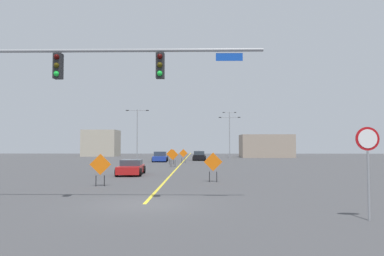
{
  "coord_description": "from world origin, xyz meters",
  "views": [
    {
      "loc": [
        2.19,
        -14.34,
        2.41
      ],
      "look_at": [
        1.39,
        29.62,
        4.48
      ],
      "focal_mm": 33.04,
      "sensor_mm": 36.0,
      "label": 1
    }
  ],
  "objects": [
    {
      "name": "car_yellow_far",
      "position": [
        -3.62,
        41.2,
        0.6
      ],
      "size": [
        2.13,
        4.17,
        1.29
      ],
      "color": "gold",
      "rests_on": "ground"
    },
    {
      "name": "stop_sign",
      "position": [
        7.62,
        -2.92,
        2.09
      ],
      "size": [
        0.76,
        0.07,
        2.98
      ],
      "color": "gray",
      "rests_on": "ground"
    },
    {
      "name": "street_lamp_far_left",
      "position": [
        7.69,
        48.11,
        4.44
      ],
      "size": [
        3.82,
        0.24,
        7.37
      ],
      "color": "gray",
      "rests_on": "ground"
    },
    {
      "name": "street_lamp_near_right",
      "position": [
        8.77,
        60.51,
        5.41
      ],
      "size": [
        2.91,
        0.24,
        9.38
      ],
      "color": "gray",
      "rests_on": "ground"
    },
    {
      "name": "construction_sign_left_shoulder",
      "position": [
        0.2,
        32.18,
        1.16
      ],
      "size": [
        1.1,
        0.22,
        1.83
      ],
      "color": "orange",
      "rests_on": "ground"
    },
    {
      "name": "road_centre_stripe",
      "position": [
        0.0,
        44.38,
        0.0
      ],
      "size": [
        0.16,
        88.77,
        0.01
      ],
      "color": "yellow",
      "rests_on": "ground"
    },
    {
      "name": "traffic_signal_assembly",
      "position": [
        -3.54,
        -0.01,
        5.11
      ],
      "size": [
        12.79,
        0.44,
        6.89
      ],
      "color": "gray",
      "rests_on": "ground"
    },
    {
      "name": "car_blue_distant",
      "position": [
        -3.22,
        35.62,
        0.65
      ],
      "size": [
        2.23,
        4.44,
        1.43
      ],
      "color": "#1E389E",
      "rests_on": "ground"
    },
    {
      "name": "construction_sign_right_shoulder",
      "position": [
        -0.56,
        23.88,
        1.22
      ],
      "size": [
        1.16,
        0.29,
        1.91
      ],
      "color": "orange",
      "rests_on": "ground"
    },
    {
      "name": "roadside_building_east",
      "position": [
        14.99,
        52.78,
        2.14
      ],
      "size": [
        9.59,
        6.23,
        4.27
      ],
      "color": "gray",
      "rests_on": "ground"
    },
    {
      "name": "car_red_near",
      "position": [
        -3.19,
        13.85,
        0.56
      ],
      "size": [
        2.16,
        4.31,
        1.2
      ],
      "color": "red",
      "rests_on": "ground"
    },
    {
      "name": "ground",
      "position": [
        0.0,
        0.0,
        0.0
      ],
      "size": [
        159.78,
        159.78,
        0.0
      ],
      "primitive_type": "plane",
      "color": "#444447"
    },
    {
      "name": "construction_sign_median_far",
      "position": [
        -1.13,
        28.9,
        1.18
      ],
      "size": [
        1.24,
        0.07,
        1.89
      ],
      "color": "orange",
      "rests_on": "ground"
    },
    {
      "name": "street_lamp_near_left",
      "position": [
        -8.01,
        44.15,
        4.9
      ],
      "size": [
        3.8,
        0.24,
        8.26
      ],
      "color": "gray",
      "rests_on": "ground"
    },
    {
      "name": "car_black_approaching",
      "position": [
        2.33,
        39.68,
        0.68
      ],
      "size": [
        2.09,
        3.96,
        1.43
      ],
      "color": "black",
      "rests_on": "ground"
    },
    {
      "name": "roadside_building_west",
      "position": [
        -17.93,
        58.32,
        2.7
      ],
      "size": [
        6.82,
        5.83,
        5.4
      ],
      "color": "#B2A893",
      "rests_on": "ground"
    },
    {
      "name": "construction_sign_median_near",
      "position": [
        3.14,
        8.53,
        1.2
      ],
      "size": [
        1.2,
        0.18,
        1.9
      ],
      "color": "orange",
      "rests_on": "ground"
    },
    {
      "name": "construction_sign_left_lane",
      "position": [
        -3.51,
        6.11,
        1.17
      ],
      "size": [
        1.23,
        0.17,
        1.88
      ],
      "color": "orange",
      "rests_on": "ground"
    }
  ]
}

